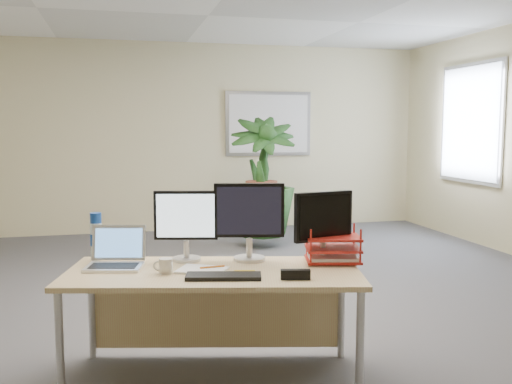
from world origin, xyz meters
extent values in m
plane|color=#46464B|center=(0.00, 0.00, 0.00)|extent=(8.00, 8.00, 0.00)
cube|color=beige|center=(0.00, 4.00, 1.35)|extent=(7.00, 0.04, 2.70)
cube|color=#A9A9AE|center=(1.20, 3.97, 1.55)|extent=(1.30, 0.03, 0.95)
cube|color=white|center=(1.20, 3.95, 1.55)|extent=(1.20, 0.01, 0.85)
cube|color=#A9A9AE|center=(3.47, 2.30, 1.55)|extent=(0.03, 1.30, 1.55)
cube|color=silver|center=(3.45, 2.30, 1.55)|extent=(0.01, 1.20, 1.45)
cube|color=tan|center=(-0.46, -1.02, 0.65)|extent=(1.84, 1.10, 0.03)
cube|color=tan|center=(-0.39, -0.69, 0.32)|extent=(1.59, 0.38, 0.51)
cylinder|color=silver|center=(-1.33, -1.14, 0.32)|extent=(0.05, 0.05, 0.63)
cylinder|color=silver|center=(0.26, -1.51, 0.32)|extent=(0.05, 0.05, 0.63)
cylinder|color=silver|center=(-1.19, -0.53, 0.32)|extent=(0.05, 0.05, 0.63)
cylinder|color=silver|center=(0.40, -0.90, 0.32)|extent=(0.05, 0.05, 0.63)
imported|color=#183914|center=(0.74, 2.59, 0.75)|extent=(0.91, 0.91, 1.50)
cylinder|color=silver|center=(-0.59, -0.73, 0.67)|extent=(0.18, 0.18, 0.02)
cylinder|color=silver|center=(-0.59, -0.73, 0.74)|extent=(0.04, 0.04, 0.11)
cube|color=black|center=(-0.59, -0.73, 0.95)|extent=(0.40, 0.12, 0.31)
cube|color=silver|center=(-0.59, -0.75, 0.95)|extent=(0.35, 0.09, 0.27)
cylinder|color=silver|center=(-0.20, -0.81, 0.67)|extent=(0.20, 0.20, 0.02)
cylinder|color=silver|center=(-0.20, -0.81, 0.74)|extent=(0.04, 0.04, 0.12)
cube|color=black|center=(-0.20, -0.81, 0.98)|extent=(0.44, 0.14, 0.34)
cube|color=black|center=(-0.21, -0.84, 0.98)|extent=(0.39, 0.09, 0.30)
cylinder|color=silver|center=(0.24, -0.97, 0.67)|extent=(0.18, 0.18, 0.02)
cylinder|color=silver|center=(0.24, -0.97, 0.74)|extent=(0.04, 0.04, 0.11)
cube|color=black|center=(0.24, -0.97, 0.95)|extent=(0.40, 0.11, 0.31)
cube|color=black|center=(0.24, -0.99, 0.95)|extent=(0.36, 0.07, 0.27)
cube|color=silver|center=(-1.03, -0.83, 0.67)|extent=(0.37, 0.30, 0.02)
cube|color=black|center=(-1.04, -0.84, 0.68)|extent=(0.30, 0.21, 0.00)
cube|color=silver|center=(-1.00, -0.69, 0.79)|extent=(0.33, 0.13, 0.22)
cube|color=#60A3F8|center=(-1.00, -0.70, 0.79)|extent=(0.29, 0.10, 0.18)
cube|color=black|center=(-0.44, -1.21, 0.67)|extent=(0.44, 0.23, 0.02)
cylinder|color=silver|center=(-0.74, -1.02, 0.71)|extent=(0.08, 0.08, 0.09)
torus|color=silver|center=(-0.78, -1.02, 0.71)|extent=(0.06, 0.02, 0.06)
cube|color=white|center=(-0.53, -1.02, 0.67)|extent=(0.34, 0.31, 0.01)
cylinder|color=orange|center=(-0.47, -1.00, 0.68)|extent=(0.15, 0.03, 0.01)
cylinder|color=yellow|center=(-0.30, -1.12, 0.67)|extent=(0.12, 0.04, 0.02)
cylinder|color=white|center=(-1.14, -0.57, 0.78)|extent=(0.08, 0.08, 0.24)
cylinder|color=#1746AD|center=(-1.14, -0.57, 0.93)|extent=(0.07, 0.07, 0.06)
cylinder|color=#1746AD|center=(-1.14, -0.57, 0.79)|extent=(0.08, 0.08, 0.08)
cube|color=red|center=(0.30, -0.98, 0.68)|extent=(0.38, 0.32, 0.02)
cube|color=red|center=(0.30, -0.98, 0.75)|extent=(0.38, 0.32, 0.02)
cube|color=red|center=(0.30, -0.98, 0.82)|extent=(0.38, 0.32, 0.02)
cube|color=white|center=(0.30, -0.98, 0.69)|extent=(0.34, 0.28, 0.02)
cube|color=black|center=(-0.05, -1.32, 0.69)|extent=(0.17, 0.08, 0.05)
camera|label=1|loc=(-1.00, -4.26, 1.50)|focal=40.00mm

